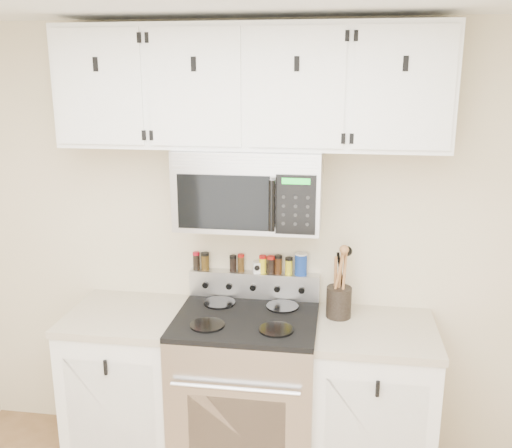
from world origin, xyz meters
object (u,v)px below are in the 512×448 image
at_px(salt_canister, 301,264).
at_px(microwave, 250,188).
at_px(utensil_crock, 339,300).
at_px(range, 247,392).

bearing_deg(salt_canister, microwave, -149.97).
distance_m(utensil_crock, salt_canister, 0.30).
relative_size(range, microwave, 1.45).
distance_m(range, microwave, 1.15).
bearing_deg(range, salt_canister, 46.33).
bearing_deg(range, utensil_crock, 15.30).
distance_m(range, utensil_crock, 0.74).
xyz_separation_m(range, utensil_crock, (0.49, 0.13, 0.53)).
bearing_deg(microwave, utensil_crock, 0.88).
bearing_deg(range, microwave, 89.77).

